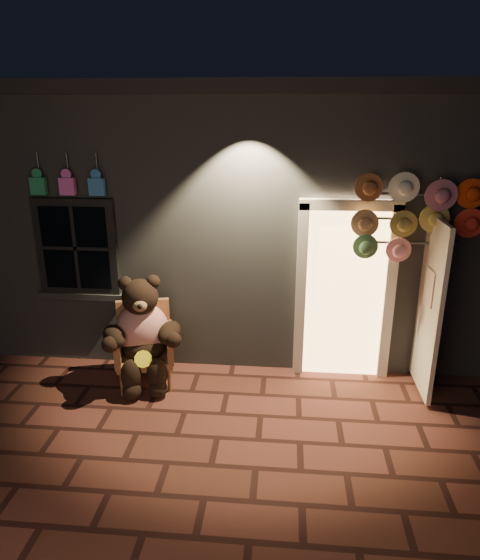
# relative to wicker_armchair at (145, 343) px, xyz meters

# --- Properties ---
(ground) EXTENTS (60.00, 60.00, 0.00)m
(ground) POSITION_rel_wicker_armchair_xyz_m (1.02, -1.07, -0.48)
(ground) COLOR brown
(ground) RESTS_ON ground
(shop_building) EXTENTS (7.30, 5.95, 3.51)m
(shop_building) POSITION_rel_wicker_armchair_xyz_m (1.02, 2.92, 1.25)
(shop_building) COLOR slate
(shop_building) RESTS_ON ground
(wicker_armchair) EXTENTS (0.78, 0.74, 0.97)m
(wicker_armchair) POSITION_rel_wicker_armchair_xyz_m (0.00, 0.00, 0.00)
(wicker_armchair) COLOR brown
(wicker_armchair) RESTS_ON ground
(teddy_bear) EXTENTS (0.96, 0.86, 1.36)m
(teddy_bear) POSITION_rel_wicker_armchair_xyz_m (0.02, -0.12, 0.19)
(teddy_bear) COLOR red
(teddy_bear) RESTS_ON ground
(hat_rack) EXTENTS (1.40, 0.22, 2.47)m
(hat_rack) POSITION_rel_wicker_armchair_xyz_m (3.01, 0.21, 1.55)
(hat_rack) COLOR #59595E
(hat_rack) RESTS_ON ground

